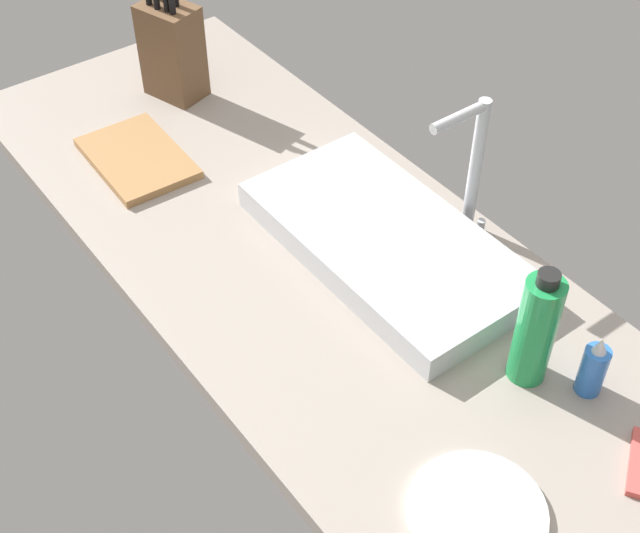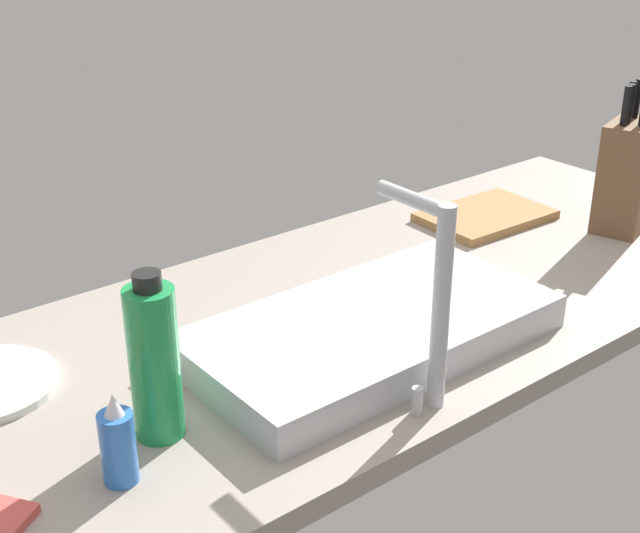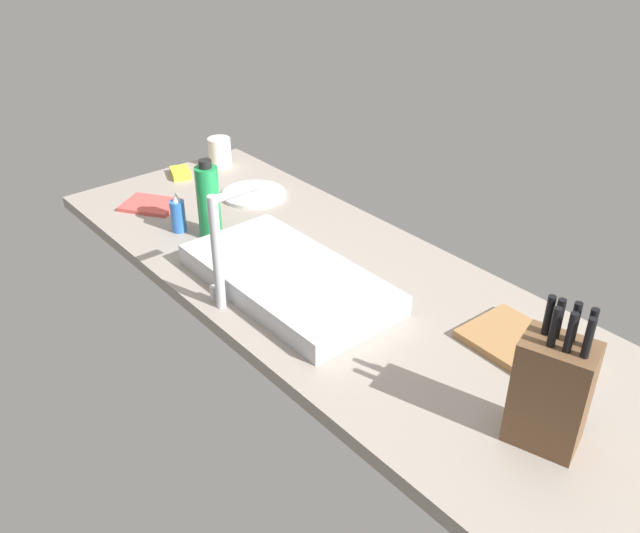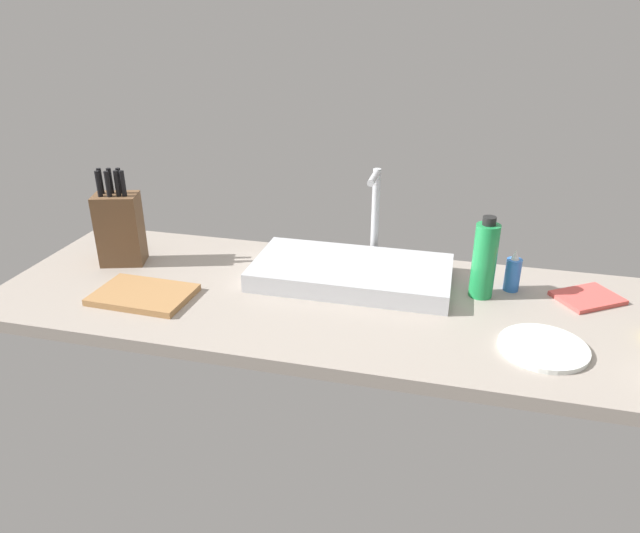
# 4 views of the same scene
# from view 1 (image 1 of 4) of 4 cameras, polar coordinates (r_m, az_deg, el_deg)

# --- Properties ---
(countertop_slab) EXTENTS (1.86, 0.67, 0.04)m
(countertop_slab) POSITION_cam_1_polar(r_m,az_deg,el_deg) (1.66, 0.42, -0.34)
(countertop_slab) COLOR gray
(countertop_slab) RESTS_ON ground
(sink_basin) EXTENTS (0.56, 0.29, 0.05)m
(sink_basin) POSITION_cam_1_polar(r_m,az_deg,el_deg) (1.66, 4.29, 1.60)
(sink_basin) COLOR #B7BABF
(sink_basin) RESTS_ON countertop_slab
(faucet) EXTENTS (0.06, 0.13, 0.29)m
(faucet) POSITION_cam_1_polar(r_m,az_deg,el_deg) (1.64, 9.76, 6.75)
(faucet) COLOR #B7BABF
(faucet) RESTS_ON countertop_slab
(knife_block) EXTENTS (0.15, 0.12, 0.29)m
(knife_block) POSITION_cam_1_polar(r_m,az_deg,el_deg) (2.08, -9.50, 13.62)
(knife_block) COLOR brown
(knife_block) RESTS_ON countertop_slab
(cutting_board) EXTENTS (0.27, 0.18, 0.02)m
(cutting_board) POSITION_cam_1_polar(r_m,az_deg,el_deg) (1.93, -11.66, 6.83)
(cutting_board) COLOR #9E7042
(cutting_board) RESTS_ON countertop_slab
(soap_bottle) EXTENTS (0.04, 0.04, 0.12)m
(soap_bottle) POSITION_cam_1_polar(r_m,az_deg,el_deg) (1.48, 17.15, -6.28)
(soap_bottle) COLOR blue
(soap_bottle) RESTS_ON countertop_slab
(water_bottle) EXTENTS (0.06, 0.06, 0.23)m
(water_bottle) POSITION_cam_1_polar(r_m,az_deg,el_deg) (1.44, 13.70, -3.94)
(water_bottle) COLOR #1E8E47
(water_bottle) RESTS_ON countertop_slab
(dinner_plate) EXTENTS (0.20, 0.20, 0.01)m
(dinner_plate) POSITION_cam_1_polar(r_m,az_deg,el_deg) (1.34, 10.04, -15.27)
(dinner_plate) COLOR silver
(dinner_plate) RESTS_ON countertop_slab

